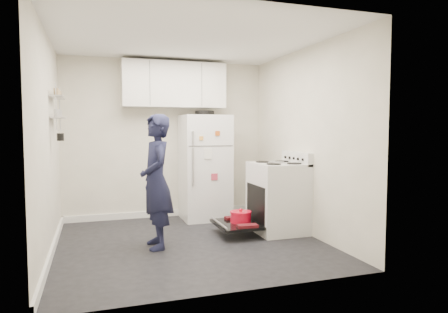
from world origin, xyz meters
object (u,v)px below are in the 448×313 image
object	(u,v)px
open_oven_door	(238,221)
refrigerator	(205,167)
electric_range	(277,198)
person	(156,181)

from	to	relation	value
open_oven_door	refrigerator	distance (m)	1.27
refrigerator	open_oven_door	bearing A→B (deg)	-81.47
refrigerator	electric_range	bearing A→B (deg)	-56.64
open_oven_door	person	bearing A→B (deg)	-168.74
electric_range	person	size ratio (longest dim) A/B	0.69
open_oven_door	person	distance (m)	1.30
electric_range	refrigerator	world-z (taller)	refrigerator
electric_range	refrigerator	distance (m)	1.36
electric_range	open_oven_door	distance (m)	0.63
electric_range	person	world-z (taller)	person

